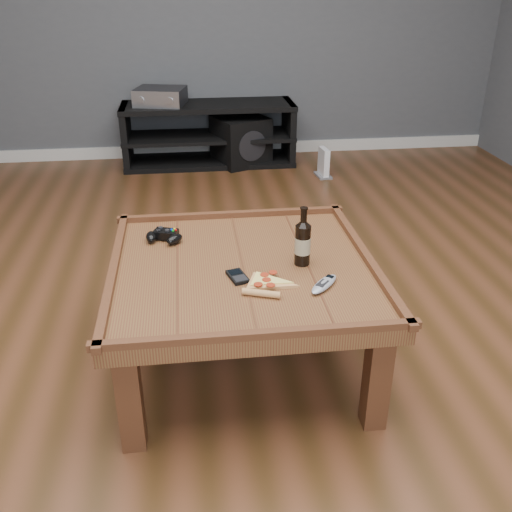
{
  "coord_description": "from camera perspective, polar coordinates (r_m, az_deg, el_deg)",
  "views": [
    {
      "loc": [
        -0.19,
        -1.92,
        1.46
      ],
      "look_at": [
        0.04,
        -0.06,
        0.52
      ],
      "focal_mm": 40.0,
      "sensor_mm": 36.0,
      "label": 1
    }
  ],
  "objects": [
    {
      "name": "media_console",
      "position": [
        4.83,
        -4.73,
        12.01
      ],
      "size": [
        1.4,
        0.45,
        0.5
      ],
      "color": "black",
      "rests_on": "ground"
    },
    {
      "name": "subwoofer",
      "position": [
        4.83,
        -1.53,
        11.46
      ],
      "size": [
        0.51,
        0.51,
        0.39
      ],
      "rotation": [
        0.0,
        0.0,
        0.4
      ],
      "color": "black",
      "rests_on": "ground"
    },
    {
      "name": "game_controller",
      "position": [
        2.4,
        -9.18,
        1.98
      ],
      "size": [
        0.16,
        0.14,
        0.05
      ],
      "rotation": [
        0.0,
        0.0,
        -0.35
      ],
      "color": "black",
      "rests_on": "coffee_table"
    },
    {
      "name": "game_console",
      "position": [
        4.56,
        6.77,
        9.14
      ],
      "size": [
        0.12,
        0.19,
        0.23
      ],
      "rotation": [
        0.0,
        0.0,
        0.09
      ],
      "color": "slate",
      "rests_on": "ground"
    },
    {
      "name": "remote_control",
      "position": [
        2.05,
        6.82,
        -2.79
      ],
      "size": [
        0.14,
        0.16,
        0.02
      ],
      "rotation": [
        0.0,
        0.0,
        -0.71
      ],
      "color": "#92969F",
      "rests_on": "coffee_table"
    },
    {
      "name": "av_receiver",
      "position": [
        4.76,
        -9.55,
        15.46
      ],
      "size": [
        0.44,
        0.39,
        0.13
      ],
      "rotation": [
        0.0,
        0.0,
        -0.23
      ],
      "color": "black",
      "rests_on": "media_console"
    },
    {
      "name": "coffee_table",
      "position": [
        2.21,
        -1.32,
        -2.31
      ],
      "size": [
        1.03,
        1.03,
        0.48
      ],
      "color": "#552918",
      "rests_on": "ground"
    },
    {
      "name": "baseboard",
      "position": [
        5.12,
        -4.79,
        10.56
      ],
      "size": [
        5.0,
        0.02,
        0.1
      ],
      "primitive_type": "cube",
      "color": "silver",
      "rests_on": "ground"
    },
    {
      "name": "ground",
      "position": [
        2.42,
        -1.22,
        -10.43
      ],
      "size": [
        6.0,
        6.0,
        0.0
      ],
      "primitive_type": "plane",
      "color": "#402712",
      "rests_on": "ground"
    },
    {
      "name": "pizza_slice",
      "position": [
        2.04,
        0.98,
        -2.78
      ],
      "size": [
        0.22,
        0.28,
        0.02
      ],
      "rotation": [
        0.0,
        0.0,
        -0.34
      ],
      "color": "tan",
      "rests_on": "coffee_table"
    },
    {
      "name": "smartphone",
      "position": [
        2.09,
        -1.85,
        -2.07
      ],
      "size": [
        0.08,
        0.12,
        0.01
      ],
      "rotation": [
        0.0,
        0.0,
        0.28
      ],
      "color": "black",
      "rests_on": "coffee_table"
    },
    {
      "name": "beer_bottle",
      "position": [
        2.16,
        4.69,
        1.43
      ],
      "size": [
        0.06,
        0.06,
        0.23
      ],
      "color": "black",
      "rests_on": "coffee_table"
    }
  ]
}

